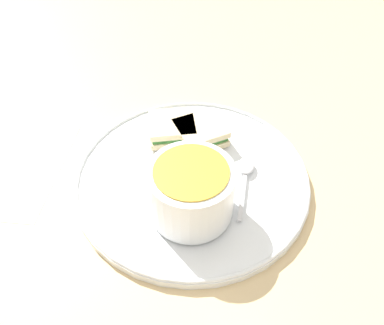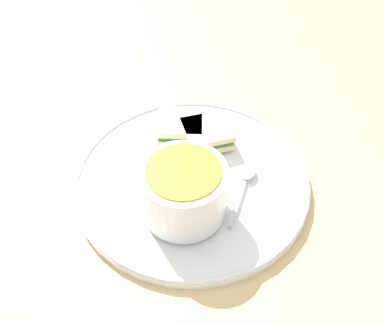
{
  "view_description": "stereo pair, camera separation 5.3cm",
  "coord_description": "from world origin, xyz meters",
  "px_view_note": "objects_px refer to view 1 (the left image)",
  "views": [
    {
      "loc": [
        0.34,
        -0.13,
        0.42
      ],
      "look_at": [
        0.0,
        0.0,
        0.04
      ],
      "focal_mm": 35.0,
      "sensor_mm": 36.0,
      "label": 1
    },
    {
      "loc": [
        0.36,
        -0.08,
        0.42
      ],
      "look_at": [
        0.0,
        0.0,
        0.04
      ],
      "focal_mm": 35.0,
      "sensor_mm": 36.0,
      "label": 2
    }
  ],
  "objects_px": {
    "spoon": "(246,170)",
    "sandwich_half_far": "(170,128)",
    "sandwich_half_near": "(200,133)",
    "soup_bowl": "(191,191)"
  },
  "relations": [
    {
      "from": "soup_bowl",
      "to": "sandwich_half_near",
      "type": "height_order",
      "value": "soup_bowl"
    },
    {
      "from": "soup_bowl",
      "to": "sandwich_half_near",
      "type": "bearing_deg",
      "value": 153.09
    },
    {
      "from": "spoon",
      "to": "sandwich_half_near",
      "type": "height_order",
      "value": "sandwich_half_near"
    },
    {
      "from": "spoon",
      "to": "sandwich_half_near",
      "type": "bearing_deg",
      "value": 53.53
    },
    {
      "from": "sandwich_half_far",
      "to": "soup_bowl",
      "type": "bearing_deg",
      "value": -8.15
    },
    {
      "from": "sandwich_half_near",
      "to": "sandwich_half_far",
      "type": "height_order",
      "value": "same"
    },
    {
      "from": "sandwich_half_far",
      "to": "sandwich_half_near",
      "type": "bearing_deg",
      "value": 57.16
    },
    {
      "from": "spoon",
      "to": "sandwich_half_near",
      "type": "xyz_separation_m",
      "value": [
        -0.09,
        -0.04,
        0.01
      ]
    },
    {
      "from": "spoon",
      "to": "sandwich_half_far",
      "type": "xyz_separation_m",
      "value": [
        -0.11,
        -0.08,
        0.01
      ]
    },
    {
      "from": "spoon",
      "to": "sandwich_half_far",
      "type": "distance_m",
      "value": 0.14
    }
  ]
}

